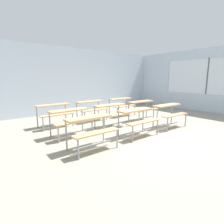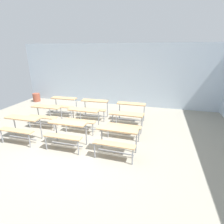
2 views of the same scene
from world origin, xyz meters
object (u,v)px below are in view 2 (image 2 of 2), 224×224
at_px(desk_bench_r0c0, 21,124).
at_px(desk_bench_r0c2, 116,136).
at_px(trash_bin, 37,97).
at_px(desk_bench_r0c1, 66,129).
at_px(desk_bench_r2c2, 131,108).
at_px(desk_bench_r1c0, 45,112).
at_px(desk_bench_r1c1, 82,115).
at_px(desk_bench_r1c2, 125,120).
at_px(desk_bench_r2c0, 63,102).
at_px(desk_bench_r2c1, 94,105).

distance_m(desk_bench_r0c0, desk_bench_r0c2, 3.01).
relative_size(desk_bench_r0c0, trash_bin, 2.51).
bearing_deg(desk_bench_r0c1, desk_bench_r2c2, 57.82).
height_order(desk_bench_r0c0, desk_bench_r0c2, same).
relative_size(desk_bench_r0c1, desk_bench_r1c0, 0.99).
distance_m(desk_bench_r1c1, desk_bench_r1c2, 1.52).
relative_size(desk_bench_r1c1, desk_bench_r1c2, 1.00).
bearing_deg(desk_bench_r0c0, desk_bench_r1c0, 88.08).
relative_size(desk_bench_r0c0, desk_bench_r1c2, 0.99).
bearing_deg(desk_bench_r2c0, desk_bench_r0c1, -59.41).
distance_m(desk_bench_r1c0, desk_bench_r2c1, 1.89).
bearing_deg(desk_bench_r0c1, desk_bench_r2c0, 122.04).
bearing_deg(desk_bench_r0c2, desk_bench_r0c0, -178.46).
distance_m(desk_bench_r1c0, desk_bench_r1c2, 2.98).
relative_size(desk_bench_r2c0, desk_bench_r2c1, 0.99).
height_order(desk_bench_r0c2, desk_bench_r2c0, same).
xyz_separation_m(desk_bench_r0c0, desk_bench_r1c0, (0.04, 1.15, 0.00)).
relative_size(desk_bench_r1c2, desk_bench_r2c2, 1.01).
bearing_deg(desk_bench_r1c0, desk_bench_r2c0, 88.47).
relative_size(desk_bench_r0c2, desk_bench_r1c0, 1.00).
height_order(desk_bench_r0c0, desk_bench_r2c1, same).
height_order(desk_bench_r2c1, desk_bench_r2c2, same).
height_order(desk_bench_r0c1, desk_bench_r1c2, same).
bearing_deg(desk_bench_r0c2, desk_bench_r2c0, 142.60).
height_order(desk_bench_r0c0, trash_bin, desk_bench_r0c0).
xyz_separation_m(desk_bench_r1c0, desk_bench_r2c1, (1.44, 1.23, 0.00)).
height_order(desk_bench_r0c0, desk_bench_r1c2, same).
bearing_deg(desk_bench_r1c2, desk_bench_r2c0, 158.93).
relative_size(desk_bench_r1c1, trash_bin, 2.54).
xyz_separation_m(desk_bench_r0c1, desk_bench_r2c2, (1.47, 2.33, 0.00)).
bearing_deg(desk_bench_r2c2, trash_bin, 164.68).
relative_size(desk_bench_r1c1, desk_bench_r2c2, 1.01).
height_order(desk_bench_r2c2, trash_bin, desk_bench_r2c2).
bearing_deg(desk_bench_r0c1, desk_bench_r0c2, -0.88).
xyz_separation_m(desk_bench_r2c0, trash_bin, (-2.54, 1.49, -0.34)).
bearing_deg(desk_bench_r2c2, desk_bench_r0c0, -141.68).
bearing_deg(desk_bench_r1c1, desk_bench_r2c1, 92.56).
bearing_deg(trash_bin, desk_bench_r1c0, -47.11).
xyz_separation_m(desk_bench_r1c0, desk_bench_r1c1, (1.47, 0.03, 0.00)).
bearing_deg(desk_bench_r0c0, desk_bench_r1c1, 38.32).
bearing_deg(trash_bin, desk_bench_r2c2, -15.50).
distance_m(desk_bench_r0c2, desk_bench_r2c0, 3.81).
distance_m(desk_bench_r2c0, desk_bench_r2c1, 1.43).
bearing_deg(desk_bench_r1c0, desk_bench_r2c1, 39.37).
distance_m(desk_bench_r0c1, desk_bench_r2c1, 2.36).
xyz_separation_m(desk_bench_r0c1, desk_bench_r1c1, (-0.02, 1.16, 0.00)).
distance_m(desk_bench_r1c1, desk_bench_r2c0, 1.90).
height_order(desk_bench_r0c1, desk_bench_r1c0, same).
bearing_deg(desk_bench_r0c1, desk_bench_r1c0, 142.83).
height_order(desk_bench_r1c0, desk_bench_r2c1, same).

